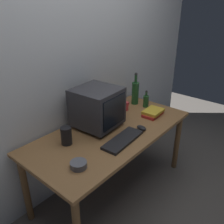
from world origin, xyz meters
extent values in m
plane|color=#56514C|center=(0.00, 0.00, 0.00)|extent=(6.00, 6.00, 0.00)
cube|color=silver|center=(0.00, 0.44, 1.25)|extent=(4.00, 0.08, 2.50)
cube|color=olive|center=(0.00, 0.00, 0.69)|extent=(1.61, 0.76, 0.03)
cylinder|color=brown|center=(0.74, -0.32, 0.34)|extent=(0.06, 0.06, 0.67)
cylinder|color=brown|center=(-0.74, 0.32, 0.34)|extent=(0.06, 0.06, 0.67)
cylinder|color=brown|center=(0.74, 0.32, 0.34)|extent=(0.06, 0.06, 0.67)
cube|color=#333338|center=(-0.03, 0.15, 0.72)|extent=(0.30, 0.26, 0.03)
cube|color=#333338|center=(-0.03, 0.15, 0.90)|extent=(0.41, 0.41, 0.34)
cube|color=black|center=(-0.02, -0.04, 0.90)|extent=(0.31, 0.03, 0.27)
cube|color=black|center=(-0.09, -0.19, 0.71)|extent=(0.43, 0.18, 0.02)
ellipsoid|color=black|center=(0.18, -0.20, 0.72)|extent=(0.08, 0.11, 0.04)
cylinder|color=#1E4C23|center=(0.63, 0.19, 0.83)|extent=(0.08, 0.08, 0.25)
cylinder|color=#1E4C23|center=(0.63, 0.19, 0.99)|extent=(0.03, 0.03, 0.09)
sphere|color=#262626|center=(0.63, 0.19, 1.05)|extent=(0.03, 0.03, 0.03)
cylinder|color=#1E4C23|center=(0.64, 0.05, 0.76)|extent=(0.06, 0.06, 0.13)
cylinder|color=#1E4C23|center=(0.64, 0.05, 0.85)|extent=(0.02, 0.02, 0.04)
sphere|color=#262626|center=(0.64, 0.05, 0.88)|extent=(0.03, 0.03, 0.03)
cube|color=red|center=(0.50, -0.12, 0.71)|extent=(0.23, 0.15, 0.03)
cube|color=gold|center=(0.51, -0.12, 0.74)|extent=(0.22, 0.17, 0.03)
cylinder|color=#CC383D|center=(0.42, 0.18, 0.75)|extent=(0.08, 0.08, 0.09)
torus|color=#CC383D|center=(0.47, 0.18, 0.75)|extent=(0.06, 0.01, 0.06)
cylinder|color=#595B66|center=(-0.56, -0.16, 0.72)|extent=(0.12, 0.12, 0.04)
cylinder|color=black|center=(-0.41, 0.14, 0.78)|extent=(0.09, 0.09, 0.15)
camera|label=1|loc=(-1.43, -1.21, 1.77)|focal=37.96mm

